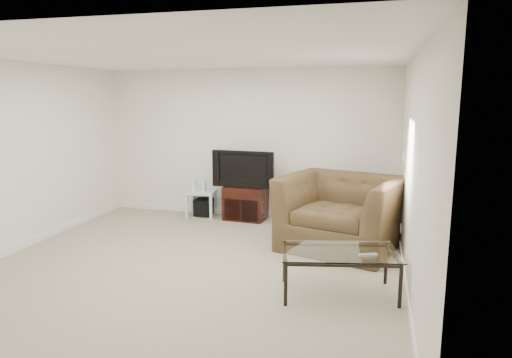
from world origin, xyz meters
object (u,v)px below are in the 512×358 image
(coffee_table, at_px, (339,273))
(television, at_px, (245,168))
(tv_stand, at_px, (246,203))
(side_table, at_px, (202,203))
(recliner, at_px, (341,200))
(subwoofer, at_px, (204,207))

(coffee_table, bearing_deg, television, 124.37)
(tv_stand, xyz_separation_m, side_table, (-0.79, 0.00, -0.06))
(tv_stand, bearing_deg, recliner, -29.02)
(subwoofer, xyz_separation_m, recliner, (2.43, -1.10, 0.50))
(television, xyz_separation_m, side_table, (-0.79, 0.03, -0.65))
(coffee_table, bearing_deg, recliner, 93.98)
(tv_stand, height_order, subwoofer, tv_stand)
(tv_stand, distance_m, recliner, 2.02)
(subwoofer, relative_size, recliner, 0.19)
(tv_stand, height_order, recliner, recliner)
(television, relative_size, subwoofer, 3.50)
(side_table, xyz_separation_m, recliner, (2.45, -1.08, 0.44))
(subwoofer, bearing_deg, coffee_table, -46.12)
(television, xyz_separation_m, recliner, (1.66, -1.05, -0.21))
(tv_stand, height_order, television, television)
(side_table, height_order, subwoofer, side_table)
(subwoofer, height_order, recliner, recliner)
(tv_stand, height_order, side_table, tv_stand)
(side_table, height_order, coffee_table, coffee_table)
(side_table, height_order, recliner, recliner)
(recliner, bearing_deg, tv_stand, 162.97)
(side_table, bearing_deg, television, -2.04)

